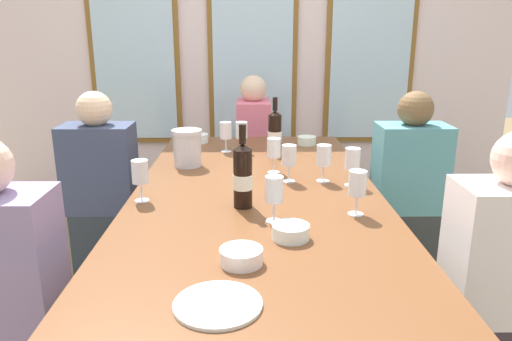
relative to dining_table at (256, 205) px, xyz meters
name	(u,v)px	position (x,y,z in m)	size (l,w,h in m)	color
ground_plane	(256,336)	(0.00, 0.00, -0.67)	(12.00, 12.00, 0.00)	olive
back_wall_with_windows	(253,26)	(0.00, 2.03, 0.78)	(4.27, 0.10, 2.90)	silver
dining_table	(256,205)	(0.00, 0.00, 0.00)	(1.07, 2.23, 0.74)	brown
white_plate_0	(218,304)	(-0.11, -0.93, 0.07)	(0.23, 0.23, 0.01)	white
metal_pitcher	(187,148)	(-0.35, 0.41, 0.16)	(0.16, 0.16, 0.19)	silver
wine_bottle_0	(275,132)	(0.11, 0.66, 0.19)	(0.08, 0.08, 0.32)	black
wine_bottle_1	(243,176)	(-0.06, -0.20, 0.20)	(0.08, 0.08, 0.33)	black
tasting_bowl_0	(291,232)	(0.11, -0.52, 0.09)	(0.13, 0.13, 0.05)	white
tasting_bowl_1	(307,141)	(0.32, 0.89, 0.09)	(0.12, 0.12, 0.05)	white
tasting_bowl_2	(241,256)	(-0.06, -0.70, 0.09)	(0.13, 0.13, 0.05)	white
tasting_bowl_3	(198,138)	(-0.35, 0.96, 0.09)	(0.13, 0.13, 0.05)	white
wine_glass_0	(324,156)	(0.31, 0.13, 0.19)	(0.07, 0.07, 0.17)	white
wine_glass_1	(289,157)	(0.15, 0.13, 0.18)	(0.07, 0.07, 0.17)	white
wine_glass_2	(357,185)	(0.38, -0.30, 0.18)	(0.07, 0.07, 0.17)	white
wine_glass_3	(140,174)	(-0.47, -0.13, 0.18)	(0.07, 0.07, 0.17)	white
wine_glass_4	(274,190)	(0.06, -0.36, 0.19)	(0.07, 0.07, 0.17)	white
wine_glass_5	(352,160)	(0.43, 0.06, 0.19)	(0.07, 0.07, 0.17)	white
wine_glass_6	(242,131)	(-0.07, 0.71, 0.19)	(0.07, 0.07, 0.17)	white
wine_glass_7	(274,150)	(0.09, 0.27, 0.18)	(0.07, 0.07, 0.17)	white
wine_glass_8	(226,131)	(-0.17, 0.71, 0.19)	(0.07, 0.07, 0.17)	white
seated_person_0	(102,196)	(-0.85, 0.55, -0.15)	(0.38, 0.24, 1.11)	#2C353D
seated_person_1	(408,196)	(0.85, 0.53, -0.15)	(0.38, 0.24, 1.11)	#303635
seated_person_2	(4,307)	(-0.85, -0.58, -0.15)	(0.38, 0.24, 1.11)	#23273F
seated_person_3	(501,293)	(0.85, -0.52, -0.15)	(0.38, 0.24, 1.11)	#392F35
seated_person_4	(253,155)	(0.00, 1.46, -0.15)	(0.24, 0.38, 1.11)	#2E262D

